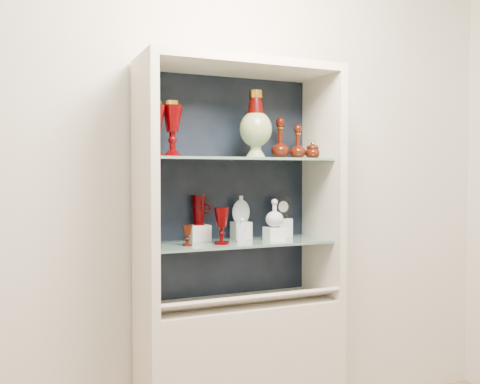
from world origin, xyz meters
name	(u,v)px	position (x,y,z in m)	size (l,w,h in m)	color
wall_back	(224,172)	(0.00, 1.75, 1.40)	(3.50, 0.02, 2.80)	silver
cabinet_base	(240,375)	(0.00, 1.53, 0.38)	(1.00, 0.40, 0.75)	beige
cabinet_back_panel	(226,186)	(0.00, 1.72, 1.32)	(0.98, 0.02, 1.15)	black
cabinet_side_left	(145,188)	(-0.48, 1.53, 1.32)	(0.04, 0.40, 1.15)	beige
cabinet_side_right	(322,186)	(0.48, 1.53, 1.32)	(0.04, 0.40, 1.15)	beige
cabinet_top_cap	(240,67)	(0.00, 1.53, 1.92)	(1.00, 0.40, 0.04)	beige
shelf_lower	(238,243)	(0.00, 1.55, 1.04)	(0.92, 0.34, 0.01)	slate
shelf_upper	(238,159)	(0.00, 1.55, 1.46)	(0.92, 0.34, 0.01)	slate
label_ledge	(249,300)	(0.00, 1.42, 0.78)	(0.92, 0.18, 0.01)	beige
label_card_0	(303,292)	(0.30, 1.42, 0.80)	(0.10, 0.07, 0.00)	white
label_card_1	(254,297)	(0.02, 1.42, 0.80)	(0.10, 0.07, 0.00)	white
pedestal_lamp_left	(155,129)	(-0.44, 1.49, 1.60)	(0.10, 0.10, 0.25)	#4B0001
pedestal_lamp_right	(172,129)	(-0.35, 1.53, 1.60)	(0.10, 0.10, 0.26)	#4B0001
enamel_urn	(256,124)	(0.08, 1.52, 1.64)	(0.16, 0.16, 0.34)	#06410B
ruby_decanter_a	(280,135)	(0.26, 1.60, 1.59)	(0.10, 0.10, 0.25)	#441307
ruby_decanter_b	(298,140)	(0.35, 1.57, 1.57)	(0.08, 0.08, 0.20)	#441307
lidded_bowl	(313,150)	(0.44, 1.56, 1.52)	(0.08, 0.08, 0.09)	#441307
cobalt_goblet	(150,224)	(-0.44, 1.60, 1.15)	(0.08, 0.08, 0.20)	#081343
ruby_goblet_tall	(222,226)	(-0.11, 1.49, 1.14)	(0.07, 0.07, 0.18)	#4B0001
ruby_goblet_small	(187,235)	(-0.28, 1.50, 1.10)	(0.05, 0.05, 0.10)	#441307
riser_ruby_pitcher	(199,233)	(-0.17, 1.66, 1.09)	(0.10, 0.10, 0.08)	silver
ruby_pitcher	(199,210)	(-0.17, 1.66, 1.21)	(0.11, 0.07, 0.15)	#4B0001
clear_square_bottle	(242,230)	(0.00, 1.51, 1.11)	(0.04, 0.04, 0.12)	#ABB7C9
riser_flat_flask	(241,230)	(0.05, 1.64, 1.09)	(0.09, 0.09, 0.09)	silver
flat_flask	(241,208)	(0.05, 1.64, 1.21)	(0.10, 0.04, 0.14)	silver
riser_clear_round_decanter	(274,234)	(0.18, 1.49, 1.08)	(0.09, 0.09, 0.07)	silver
clear_round_decanter	(275,214)	(0.18, 1.49, 1.19)	(0.09, 0.09, 0.14)	#ABB7C9
riser_cameo_medallion	(283,228)	(0.30, 1.64, 1.10)	(0.08, 0.08, 0.10)	silver
cameo_medallion	(283,208)	(0.30, 1.64, 1.21)	(0.10, 0.04, 0.12)	black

